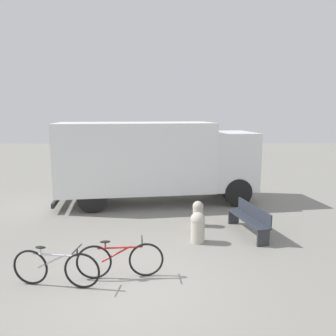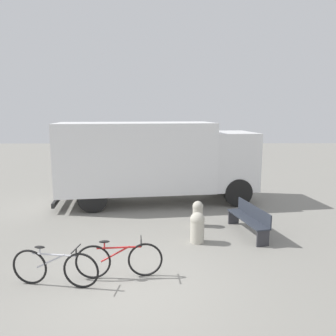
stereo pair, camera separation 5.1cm
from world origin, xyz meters
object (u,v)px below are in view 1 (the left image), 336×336
delivery_truck (155,158)px  bollard_near_bench (198,226)px  bicycle_middle (120,260)px  bicycle_near (56,268)px  park_bench (250,218)px  bollard_far_bench (198,213)px

delivery_truck → bollard_near_bench: (1.23, -3.95, -1.26)m
delivery_truck → bicycle_middle: 5.98m
bicycle_near → bicycle_middle: size_ratio=0.99×
bicycle_middle → delivery_truck: bearing=79.1°
delivery_truck → park_bench: size_ratio=3.94×
bicycle_near → bicycle_middle: same height
delivery_truck → bicycle_near: size_ratio=4.24×
delivery_truck → bollard_far_bench: 3.27m
bicycle_middle → bollard_far_bench: 3.68m
bicycle_middle → bollard_near_bench: size_ratio=2.18×
park_bench → bollard_near_bench: size_ratio=2.33×
park_bench → bicycle_middle: (-3.35, -2.46, -0.08)m
delivery_truck → bicycle_near: 6.53m
bicycle_near → delivery_truck: bearing=82.2°
bicycle_middle → bollard_far_bench: size_ratio=2.32×
bicycle_middle → bollard_far_bench: (1.95, 3.13, 0.03)m
bollard_near_bench → bollard_far_bench: (0.14, 1.28, -0.02)m
delivery_truck → bicycle_middle: delivery_truck is taller
bollard_near_bench → bollard_far_bench: bollard_near_bench is taller
park_bench → bollard_far_bench: bearing=52.0°
bicycle_middle → bollard_near_bench: bollard_near_bench is taller
delivery_truck → bicycle_middle: (-0.58, -5.80, -1.32)m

